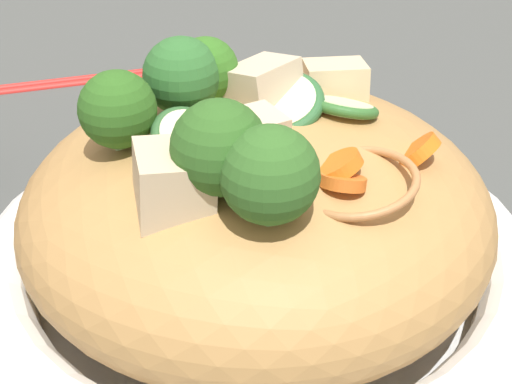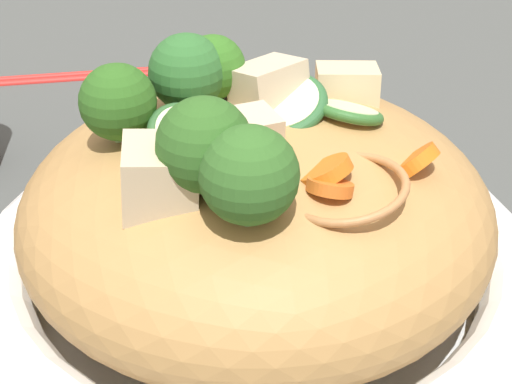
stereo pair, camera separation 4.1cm
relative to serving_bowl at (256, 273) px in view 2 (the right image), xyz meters
The scene contains 8 objects.
ground_plane 0.03m from the serving_bowl, ahead, with size 3.00×3.00×0.00m, color #464A48.
serving_bowl is the anchor object (origin of this frame).
noodle_heap 0.04m from the serving_bowl, behind, with size 0.25×0.25×0.11m.
broccoli_florets 0.12m from the serving_bowl, 85.67° to the left, with size 0.15×0.11×0.06m.
carrot_coins 0.10m from the serving_bowl, behind, with size 0.11×0.10×0.03m.
zucchini_slices 0.10m from the serving_bowl, 105.68° to the right, with size 0.08×0.12×0.03m.
chicken_chunks 0.10m from the serving_bowl, 105.50° to the left, with size 0.06×0.18×0.04m.
chopsticks_pair 0.37m from the serving_bowl, 19.94° to the right, with size 0.15×0.21×0.01m.
Camera 2 is at (-0.25, 0.24, 0.30)m, focal length 54.75 mm.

